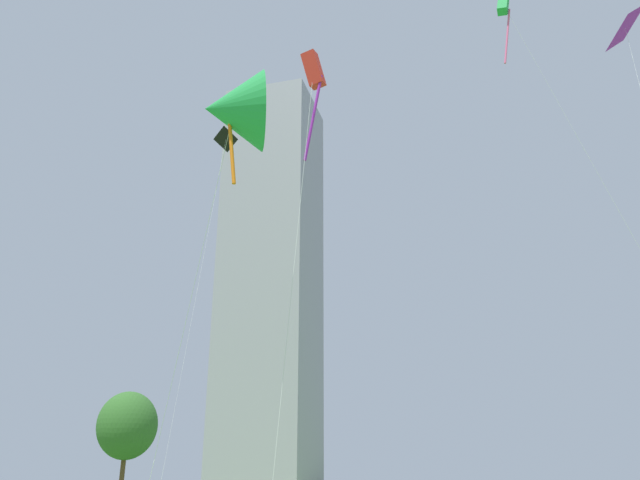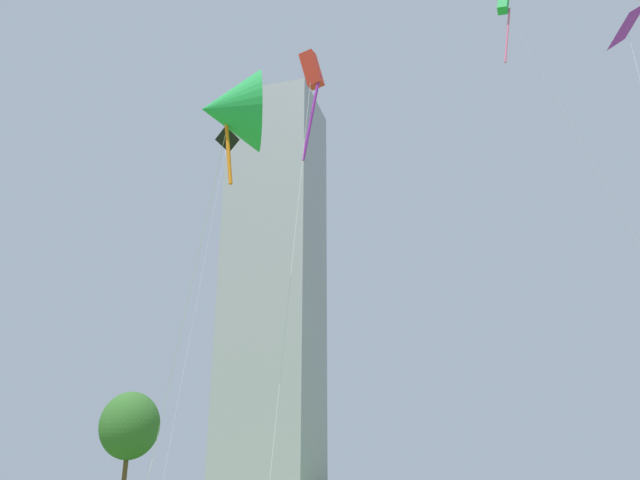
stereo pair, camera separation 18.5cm
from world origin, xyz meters
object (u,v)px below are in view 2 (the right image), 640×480
object	(u,v)px
kite_flying_1	(312,75)
kite_flying_4	(626,27)
kite_flying_0	(505,9)
park_tree_0	(130,426)
distant_highrise_0	(275,276)
kite_flying_2	(231,110)
kite_flying_3	(227,141)

from	to	relation	value
kite_flying_1	kite_flying_4	size ratio (longest dim) A/B	0.53
kite_flying_0	park_tree_0	world-z (taller)	kite_flying_0
park_tree_0	kite_flying_1	bearing A→B (deg)	-43.14
kite_flying_0	kite_flying_1	world-z (taller)	kite_flying_0
kite_flying_1	distant_highrise_0	distance (m)	135.93
kite_flying_0	park_tree_0	xyz separation A→B (m)	(-32.64, 14.03, -18.70)
distant_highrise_0	kite_flying_1	bearing A→B (deg)	-69.16
kite_flying_2	distant_highrise_0	size ratio (longest dim) A/B	0.12
kite_flying_3	park_tree_0	world-z (taller)	kite_flying_3
kite_flying_2	park_tree_0	size ratio (longest dim) A/B	1.43
kite_flying_3	distant_highrise_0	xyz separation A→B (m)	(-42.25, 92.06, 20.07)
kite_flying_2	distant_highrise_0	distance (m)	140.53
kite_flying_1	distant_highrise_0	world-z (taller)	distant_highrise_0
kite_flying_1	kite_flying_4	bearing A→B (deg)	57.92
park_tree_0	kite_flying_3	bearing A→B (deg)	-3.49
kite_flying_3	kite_flying_4	distance (m)	31.87
kite_flying_4	kite_flying_3	bearing A→B (deg)	172.99
kite_flying_2	park_tree_0	xyz separation A→B (m)	(-26.05, 29.19, -5.20)
kite_flying_4	kite_flying_1	bearing A→B (deg)	-122.08
kite_flying_1	distant_highrise_0	size ratio (longest dim) A/B	0.16
kite_flying_3	distant_highrise_0	size ratio (longest dim) A/B	0.31
kite_flying_2	distant_highrise_0	xyz separation A→B (m)	(-60.60, 120.78, 38.58)
kite_flying_3	distant_highrise_0	world-z (taller)	distant_highrise_0
kite_flying_1	distant_highrise_0	xyz separation A→B (m)	(-61.04, 116.41, 34.66)
kite_flying_2	kite_flying_3	size ratio (longest dim) A/B	0.41
kite_flying_0	park_tree_0	size ratio (longest dim) A/B	2.97
kite_flying_4	distant_highrise_0	world-z (taller)	distant_highrise_0
kite_flying_2	kite_flying_3	world-z (taller)	kite_flying_3
kite_flying_3	distant_highrise_0	distance (m)	103.26
kite_flying_1	kite_flying_4	xyz separation A→B (m)	(12.83, 20.47, 13.67)
kite_flying_0	park_tree_0	bearing A→B (deg)	156.74
kite_flying_0	distant_highrise_0	world-z (taller)	distant_highrise_0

